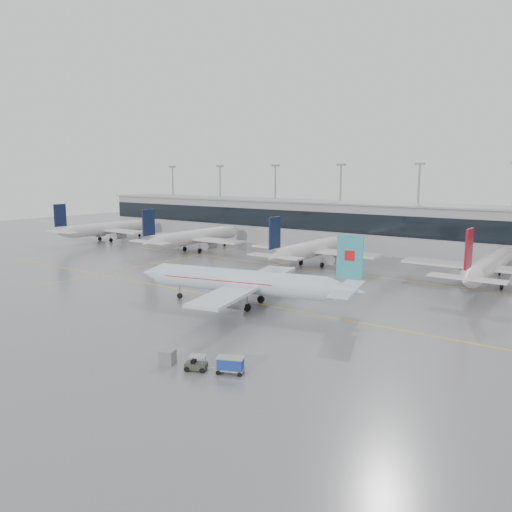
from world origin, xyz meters
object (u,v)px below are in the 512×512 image
Objects in this scene: baggage_tug at (196,365)px; baggage_cart at (230,364)px; air_canada_jet at (247,282)px; gse_unit at (168,357)px.

baggage_cart is (3.29, 1.46, 0.42)m from baggage_tug.
air_canada_jet is 11.82× the size of baggage_cart.
baggage_tug is 2.21× the size of gse_unit.
air_canada_jet is at bearing 87.52° from gse_unit.
gse_unit is at bearing 162.78° from baggage_tug.
baggage_cart reaches higher than baggage_tug.
baggage_tug is 3.67m from gse_unit.
baggage_tug is (10.82, -23.10, -3.12)m from air_canada_jet.
air_canada_jet is 25.98m from baggage_cart.
air_canada_jet reaches higher than baggage_tug.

